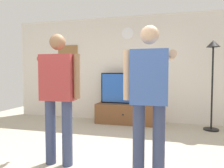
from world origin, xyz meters
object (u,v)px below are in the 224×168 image
person_standing_nearer_couch (149,93)px  person_standing_nearer_lamp (59,91)px  floor_lamp (213,66)px  tv_stand (125,113)px  framed_picture (68,57)px  wall_clock (128,33)px  television (126,88)px

person_standing_nearer_couch → person_standing_nearer_lamp: bearing=174.4°
floor_lamp → person_standing_nearer_couch: 2.74m
tv_stand → framed_picture: (-1.68, 0.30, 1.46)m
wall_clock → framed_picture: size_ratio=0.48×
television → floor_lamp: (1.94, -0.20, 0.52)m
wall_clock → person_standing_nearer_couch: wall_clock is taller
person_standing_nearer_lamp → framed_picture: bearing=114.0°
person_standing_nearer_lamp → person_standing_nearer_couch: bearing=-5.6°
television → framed_picture: 1.89m
wall_clock → framed_picture: bearing=179.8°
television → person_standing_nearer_couch: 2.77m
television → person_standing_nearer_couch: size_ratio=0.70×
floor_lamp → person_standing_nearer_lamp: floor_lamp is taller
television → floor_lamp: bearing=-5.8°
floor_lamp → wall_clock: bearing=167.2°
framed_picture → floor_lamp: size_ratio=0.32×
framed_picture → person_standing_nearer_couch: (2.46, -2.90, -0.69)m
tv_stand → wall_clock: bearing=90.0°
tv_stand → floor_lamp: 2.26m
framed_picture → floor_lamp: (3.62, -0.44, -0.31)m
wall_clock → framed_picture: wall_clock is taller
television → wall_clock: size_ratio=4.23×
wall_clock → person_standing_nearer_couch: size_ratio=0.17×
person_standing_nearer_lamp → person_standing_nearer_couch: size_ratio=0.99×
floor_lamp → person_standing_nearer_couch: (-1.16, -2.46, -0.37)m
television → wall_clock: 1.42m
wall_clock → person_standing_nearer_lamp: wall_clock is taller
framed_picture → person_standing_nearer_couch: size_ratio=0.35×
television → framed_picture: bearing=171.6°
floor_lamp → person_standing_nearer_couch: floor_lamp is taller
tv_stand → framed_picture: framed_picture is taller
television → person_standing_nearer_couch: (0.78, -2.65, 0.15)m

